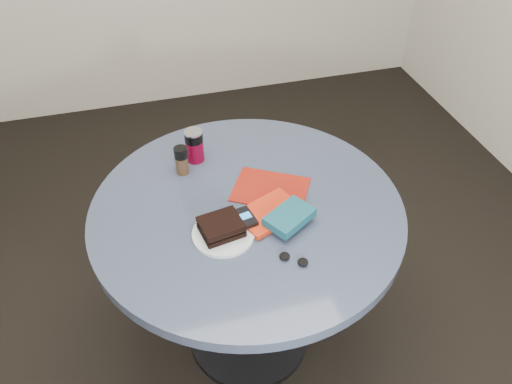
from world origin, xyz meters
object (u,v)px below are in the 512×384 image
object	(u,v)px
table	(248,241)
soda_can	(194,146)
sandwich	(221,227)
mp3_player	(246,217)
red_book	(269,213)
headphones	(294,259)
pepper_grinder	(182,160)
novel	(290,217)
plate	(223,234)
magazine	(271,189)

from	to	relation	value
table	soda_can	world-z (taller)	soda_can
soda_can	sandwich	bearing A→B (deg)	-88.65
mp3_player	table	bearing A→B (deg)	72.89
red_book	table	bearing A→B (deg)	107.31
headphones	mp3_player	bearing A→B (deg)	117.26
soda_can	red_book	distance (m)	0.39
sandwich	headphones	bearing A→B (deg)	-41.96
sandwich	pepper_grinder	world-z (taller)	pepper_grinder
table	headphones	bearing A→B (deg)	-75.16
table	novel	world-z (taller)	novel
plate	sandwich	size ratio (longest dim) A/B	1.37
novel	mp3_player	world-z (taller)	novel
table	novel	distance (m)	0.25
soda_can	mp3_player	size ratio (longest dim) A/B	1.31
pepper_grinder	magazine	distance (m)	0.32
sandwich	soda_can	xyz separation A→B (m)	(-0.01, 0.38, 0.03)
headphones	pepper_grinder	bearing A→B (deg)	116.43
red_book	headphones	distance (m)	0.20
sandwich	pepper_grinder	size ratio (longest dim) A/B	1.32
pepper_grinder	magazine	bearing A→B (deg)	-32.43
novel	headphones	distance (m)	0.15
soda_can	magazine	xyz separation A→B (m)	(0.21, -0.23, -0.06)
sandwich	soda_can	distance (m)	0.38
pepper_grinder	headphones	world-z (taller)	pepper_grinder
table	pepper_grinder	size ratio (longest dim) A/B	9.68
magazine	red_book	xyz separation A→B (m)	(-0.04, -0.12, 0.01)
sandwich	novel	xyz separation A→B (m)	(0.21, -0.02, 0.00)
table	soda_can	bearing A→B (deg)	112.20
soda_can	headphones	distance (m)	0.57
plate	pepper_grinder	world-z (taller)	pepper_grinder
magazine	novel	size ratio (longest dim) A/B	1.64
table	soda_can	distance (m)	0.38
magazine	headphones	size ratio (longest dim) A/B	2.77
pepper_grinder	soda_can	bearing A→B (deg)	47.16
mp3_player	pepper_grinder	bearing A→B (deg)	115.91
plate	headphones	world-z (taller)	headphones
plate	headphones	xyz separation A→B (m)	(0.17, -0.15, 0.00)
soda_can	headphones	bearing A→B (deg)	-71.26
soda_can	novel	size ratio (longest dim) A/B	0.82
sandwich	mp3_player	xyz separation A→B (m)	(0.08, 0.02, -0.01)
plate	headphones	distance (m)	0.23
soda_can	mp3_player	bearing A→B (deg)	-75.94
novel	red_book	bearing A→B (deg)	98.91
magazine	pepper_grinder	bearing A→B (deg)	177.98
table	sandwich	world-z (taller)	sandwich
pepper_grinder	headphones	size ratio (longest dim) A/B	1.20
plate	pepper_grinder	xyz separation A→B (m)	(-0.07, 0.33, 0.05)
table	headphones	size ratio (longest dim) A/B	11.57
magazine	red_book	distance (m)	0.12
pepper_grinder	mp3_player	xyz separation A→B (m)	(0.15, -0.30, -0.03)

